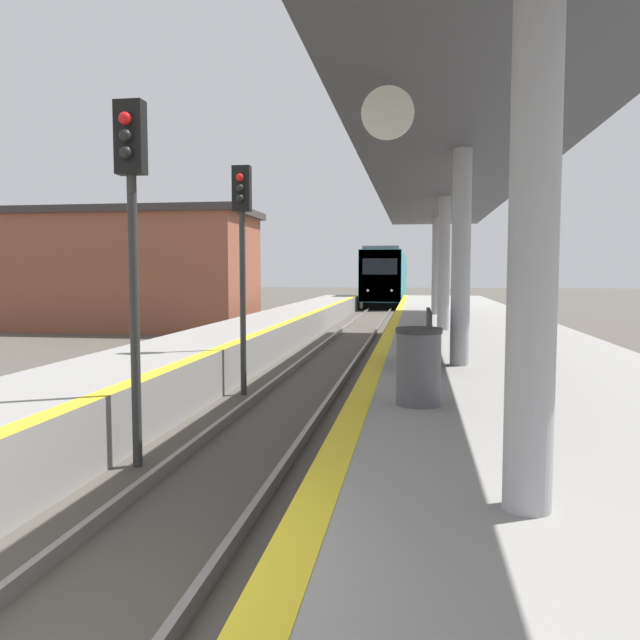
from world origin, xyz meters
TOP-DOWN VIEW (x-y plane):
  - train at (0.00, 48.37)m, footprint 2.79×22.02m
  - signal_near at (-1.20, 4.48)m, footprint 0.36×0.31m
  - signal_mid at (-1.13, 9.24)m, footprint 0.36×0.31m
  - station_canopy at (3.05, 10.96)m, footprint 3.51×25.95m
  - trash_bin at (2.36, 4.42)m, footprint 0.55×0.55m
  - bench at (2.42, 7.66)m, footprint 0.44×1.83m
  - station_building at (-9.89, 23.15)m, footprint 10.44×5.41m

SIDE VIEW (x-z plane):
  - trash_bin at x=2.36m, z-range 0.94..1.85m
  - bench at x=2.42m, z-range 0.97..1.89m
  - train at x=0.00m, z-range 0.04..4.27m
  - station_building at x=-9.89m, z-range 0.01..5.23m
  - signal_near at x=-1.20m, z-range 0.91..5.51m
  - signal_mid at x=-1.13m, z-range 0.91..5.51m
  - station_canopy at x=3.05m, z-range 2.59..6.37m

